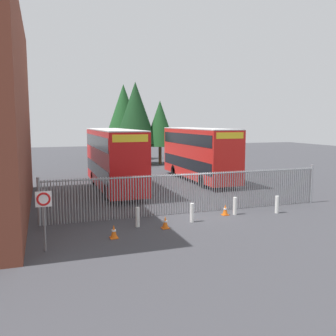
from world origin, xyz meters
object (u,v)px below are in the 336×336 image
(double_decker_bus_near_gate, at_px, (114,157))
(bollard_center_front, at_px, (192,213))
(double_decker_bus_behind_fence_left, at_px, (199,152))
(traffic_cone_near_kerb, at_px, (225,210))
(bollard_far_right, at_px, (277,205))
(bollard_near_right, at_px, (235,206))
(bollard_near_left, at_px, (138,217))
(traffic_cone_by_gate, at_px, (165,222))
(speed_limit_sign_post, at_px, (44,206))
(traffic_cone_mid_forecourt, at_px, (114,232))

(double_decker_bus_near_gate, bearing_deg, bollard_center_front, -78.35)
(double_decker_bus_behind_fence_left, relative_size, traffic_cone_near_kerb, 18.32)
(bollard_far_right, bearing_deg, bollard_near_right, 169.45)
(double_decker_bus_near_gate, relative_size, bollard_near_left, 11.38)
(double_decker_bus_near_gate, height_order, bollard_near_right, double_decker_bus_near_gate)
(traffic_cone_by_gate, bearing_deg, speed_limit_sign_post, -165.12)
(bollard_center_front, height_order, traffic_cone_mid_forecourt, bollard_center_front)
(bollard_near_left, bearing_deg, traffic_cone_by_gate, -30.51)
(double_decker_bus_behind_fence_left, height_order, traffic_cone_near_kerb, double_decker_bus_behind_fence_left)
(double_decker_bus_behind_fence_left, bearing_deg, bollard_near_right, -104.00)
(traffic_cone_by_gate, distance_m, traffic_cone_mid_forecourt, 2.63)
(speed_limit_sign_post, bearing_deg, double_decker_bus_near_gate, 67.61)
(bollard_center_front, relative_size, traffic_cone_near_kerb, 1.61)
(double_decker_bus_near_gate, bearing_deg, traffic_cone_near_kerb, -65.15)
(bollard_center_front, xyz_separation_m, bollard_far_right, (5.08, 0.18, 0.00))
(bollard_far_right, height_order, traffic_cone_by_gate, bollard_far_right)
(double_decker_bus_near_gate, xyz_separation_m, bollard_near_left, (-0.72, -9.81, -1.95))
(bollard_near_left, relative_size, traffic_cone_near_kerb, 1.61)
(bollard_near_left, relative_size, bollard_center_front, 1.00)
(bollard_near_left, distance_m, bollard_near_right, 5.53)
(double_decker_bus_near_gate, bearing_deg, traffic_cone_by_gate, -87.65)
(bollard_far_right, distance_m, speed_limit_sign_post, 12.30)
(traffic_cone_mid_forecourt, bearing_deg, double_decker_bus_near_gate, 79.26)
(bollard_center_front, distance_m, traffic_cone_by_gate, 1.73)
(double_decker_bus_near_gate, distance_m, bollard_far_right, 12.18)
(bollard_near_right, distance_m, traffic_cone_mid_forecourt, 7.16)
(traffic_cone_near_kerb, bearing_deg, bollard_center_front, -162.46)
(bollard_far_right, relative_size, traffic_cone_by_gate, 1.61)
(traffic_cone_by_gate, xyz_separation_m, speed_limit_sign_post, (-5.33, -1.42, 1.49))
(double_decker_bus_behind_fence_left, height_order, bollard_near_right, double_decker_bus_behind_fence_left)
(traffic_cone_by_gate, height_order, traffic_cone_mid_forecourt, same)
(traffic_cone_near_kerb, bearing_deg, bollard_far_right, -10.18)
(bollard_center_front, xyz_separation_m, speed_limit_sign_post, (-6.94, -2.04, 1.30))
(double_decker_bus_near_gate, height_order, bollard_center_front, double_decker_bus_near_gate)
(double_decker_bus_near_gate, relative_size, traffic_cone_mid_forecourt, 18.32)
(traffic_cone_mid_forecourt, height_order, traffic_cone_near_kerb, same)
(bollard_near_right, relative_size, bollard_far_right, 1.00)
(double_decker_bus_near_gate, height_order, traffic_cone_mid_forecourt, double_decker_bus_near_gate)
(traffic_cone_mid_forecourt, bearing_deg, bollard_near_right, 15.46)
(traffic_cone_near_kerb, bearing_deg, double_decker_bus_behind_fence_left, 73.38)
(double_decker_bus_near_gate, xyz_separation_m, bollard_far_right, (7.12, -9.69, -1.95))
(bollard_near_left, bearing_deg, double_decker_bus_near_gate, 85.77)
(traffic_cone_by_gate, bearing_deg, double_decker_bus_behind_fence_left, 60.25)
(bollard_center_front, bearing_deg, double_decker_bus_near_gate, 101.65)
(bollard_far_right, xyz_separation_m, traffic_cone_mid_forecourt, (-9.24, -1.47, -0.19))
(bollard_near_right, distance_m, traffic_cone_by_gate, 4.53)
(bollard_near_left, height_order, bollard_center_front, same)
(traffic_cone_mid_forecourt, bearing_deg, traffic_cone_near_kerb, 17.34)
(bollard_near_left, xyz_separation_m, bollard_near_right, (5.51, 0.56, 0.00))
(speed_limit_sign_post, bearing_deg, traffic_cone_by_gate, 14.88)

